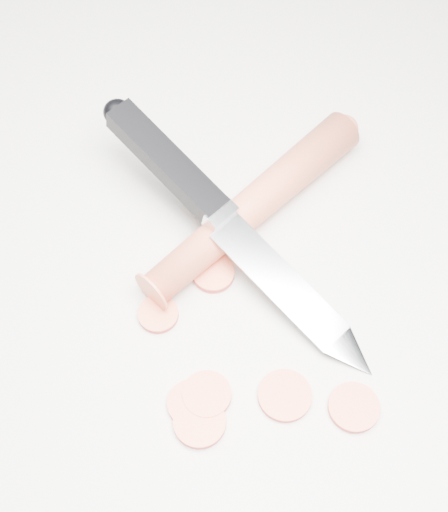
{
  "coord_description": "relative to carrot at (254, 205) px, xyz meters",
  "views": [
    {
      "loc": [
        -0.01,
        -0.25,
        0.5
      ],
      "look_at": [
        -0.03,
        0.03,
        0.02
      ],
      "focal_mm": 50.0,
      "sensor_mm": 36.0,
      "label": 1
    }
  ],
  "objects": [
    {
      "name": "carrot_slice_1",
      "position": [
        -0.02,
        -0.16,
        -0.01
      ],
      "size": [
        0.04,
        0.04,
        0.01
      ],
      "primitive_type": "cylinder",
      "color": "#EA6440",
      "rests_on": "ground"
    },
    {
      "name": "carrot_slice_0",
      "position": [
        -0.07,
        -0.1,
        -0.01
      ],
      "size": [
        0.03,
        0.03,
        0.01
      ],
      "primitive_type": "cylinder",
      "color": "#EA6440",
      "rests_on": "ground"
    },
    {
      "name": "carrot_slice_2",
      "position": [
        -0.03,
        -0.16,
        -0.02
      ],
      "size": [
        0.03,
        0.03,
        0.01
      ],
      "primitive_type": "cylinder",
      "color": "#EA6440",
      "rests_on": "ground"
    },
    {
      "name": "carrot_slice_4",
      "position": [
        0.03,
        -0.15,
        -0.02
      ],
      "size": [
        0.04,
        0.04,
        0.01
      ],
      "primitive_type": "cylinder",
      "color": "#EA6440",
      "rests_on": "ground"
    },
    {
      "name": "carrot_slice_3",
      "position": [
        0.08,
        -0.16,
        -0.01
      ],
      "size": [
        0.04,
        0.04,
        0.01
      ],
      "primitive_type": "cylinder",
      "color": "#EA6440",
      "rests_on": "ground"
    },
    {
      "name": "carrot_slice_5",
      "position": [
        -0.03,
        -0.06,
        -0.01
      ],
      "size": [
        0.03,
        0.03,
        0.01
      ],
      "primitive_type": "cylinder",
      "color": "#EA6440",
      "rests_on": "ground"
    },
    {
      "name": "kitchen_knife",
      "position": [
        -0.01,
        -0.04,
        0.02
      ],
      "size": [
        0.24,
        0.21,
        0.07
      ],
      "primitive_type": null,
      "color": "#B7B9BE",
      "rests_on": "ground"
    },
    {
      "name": "ground",
      "position": [
        0.01,
        -0.08,
        -0.02
      ],
      "size": [
        2.4,
        2.4,
        0.0
      ],
      "primitive_type": "plane",
      "color": "silver",
      "rests_on": "ground"
    },
    {
      "name": "carrot_slice_6",
      "position": [
        -0.03,
        -0.18,
        -0.01
      ],
      "size": [
        0.04,
        0.04,
        0.01
      ],
      "primitive_type": "cylinder",
      "color": "#EA6440",
      "rests_on": "ground"
    },
    {
      "name": "carrot",
      "position": [
        0.0,
        0.0,
        0.0
      ],
      "size": [
        0.17,
        0.19,
        0.03
      ],
      "primitive_type": "cylinder",
      "rotation": [
        1.57,
        0.0,
        -0.7
      ],
      "color": "#CE5436",
      "rests_on": "ground"
    }
  ]
}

